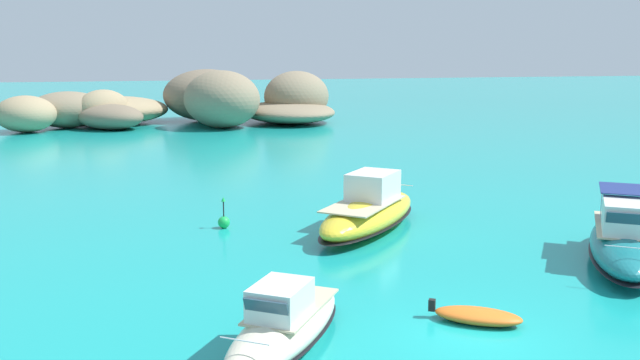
% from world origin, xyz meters
% --- Properties ---
extents(ground_plane, '(400.00, 400.00, 0.00)m').
position_xyz_m(ground_plane, '(0.00, 0.00, 0.00)').
color(ground_plane, teal).
extents(islet_large, '(22.49, 20.73, 6.30)m').
position_xyz_m(islet_large, '(4.65, 62.73, 2.74)').
color(islet_large, '#84755B').
rests_on(islet_large, ground).
extents(islet_small, '(21.05, 18.85, 4.19)m').
position_xyz_m(islet_small, '(-12.64, 63.35, 1.75)').
color(islet_small, '#9E8966').
rests_on(islet_small, ground).
extents(motorboat_cream, '(5.40, 6.31, 1.90)m').
position_xyz_m(motorboat_cream, '(-5.30, 0.88, 0.64)').
color(motorboat_cream, beige).
rests_on(motorboat_cream, ground).
extents(motorboat_yellow, '(8.09, 8.42, 2.65)m').
position_xyz_m(motorboat_yellow, '(1.34, 12.03, 0.89)').
color(motorboat_yellow, yellow).
rests_on(motorboat_yellow, ground).
extents(motorboat_teal, '(7.18, 8.34, 2.67)m').
position_xyz_m(motorboat_teal, '(9.07, 4.57, 0.85)').
color(motorboat_teal, '#19727A').
rests_on(motorboat_teal, ground).
extents(dinghy_tender, '(2.77, 2.37, 0.58)m').
position_xyz_m(dinghy_tender, '(0.66, 0.86, 0.22)').
color(dinghy_tender, orange).
rests_on(dinghy_tender, ground).
extents(channel_buoy, '(0.56, 0.56, 1.48)m').
position_xyz_m(channel_buoy, '(-5.04, 14.26, 0.34)').
color(channel_buoy, green).
rests_on(channel_buoy, ground).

